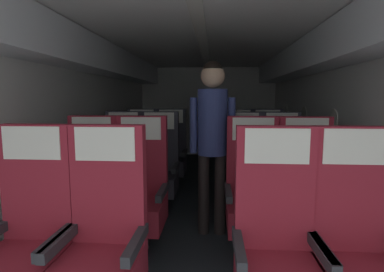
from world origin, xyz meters
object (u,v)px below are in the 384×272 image
seat_a_right_window (277,251)px  seat_c_right_window (243,171)px  seat_a_left_window (29,241)px  seat_a_left_aisle (103,244)px  flight_attendant (212,129)px  seat_b_left_aisle (140,194)px  seat_d_right_window (238,156)px  seat_c_left_aisle (159,169)px  seat_b_right_aisle (307,198)px  seat_d_left_aisle (171,155)px  seat_d_left_window (141,154)px  seat_d_right_aisle (268,156)px  seat_c_left_window (122,168)px  seat_b_left_window (90,193)px  seat_b_right_window (253,196)px  seat_a_right_aisle (357,253)px  seat_c_right_aisle (282,171)px

seat_a_right_window → seat_c_right_window: size_ratio=1.00×
seat_a_left_window → seat_c_right_window: same height
seat_a_left_aisle → flight_attendant: (0.62, 1.24, 0.55)m
seat_b_left_aisle → seat_d_right_window: size_ratio=1.00×
seat_a_left_aisle → seat_d_right_window: bearing=70.4°
seat_c_left_aisle → seat_c_right_window: same height
seat_b_right_aisle → seat_c_right_window: (-0.45, 0.92, 0.00)m
flight_attendant → seat_d_left_aisle: bearing=-81.2°
seat_d_left_window → seat_a_left_window: bearing=-90.0°
seat_c_left_aisle → seat_d_right_aisle: (1.44, 0.95, 0.00)m
seat_c_left_window → seat_a_left_window: bearing=-89.8°
seat_d_left_aisle → flight_attendant: flight_attendant is taller
seat_b_left_window → seat_d_right_aisle: (1.89, 1.87, 0.00)m
seat_b_right_window → seat_c_right_window: 0.91m
seat_c_right_window → seat_d_right_aisle: 1.05m
seat_d_right_aisle → seat_b_left_window: bearing=-135.2°
seat_a_left_window → seat_b_left_window: 0.92m
seat_b_left_aisle → seat_b_right_window: bearing=1.1°
seat_c_left_window → seat_a_right_window: bearing=-52.4°
seat_c_left_window → seat_d_left_aisle: same height
seat_a_left_window → seat_a_left_aisle: bearing=-1.0°
seat_c_left_aisle → seat_d_left_aisle: 0.94m
seat_c_left_aisle → seat_d_left_aisle: same height
seat_a_left_aisle → seat_d_left_aisle: bearing=90.2°
seat_a_left_aisle → seat_b_left_window: bearing=116.5°
seat_c_left_aisle → seat_b_right_window: bearing=-42.5°
seat_d_left_aisle → seat_b_left_window: bearing=-103.7°
seat_b_left_aisle → seat_d_right_window: bearing=61.6°
seat_c_left_window → seat_d_right_aisle: 2.10m
seat_c_right_window → seat_d_right_window: bearing=89.2°
seat_a_left_aisle → seat_b_right_window: bearing=44.0°
seat_c_left_aisle → seat_d_left_window: size_ratio=1.00×
seat_b_right_window → seat_d_right_window: (0.01, 1.83, 0.00)m
seat_a_right_aisle → seat_b_left_window: same height
seat_b_right_aisle → seat_c_right_aisle: 0.93m
seat_a_left_aisle → seat_c_left_window: bearing=103.8°
seat_b_right_aisle → seat_b_left_aisle: bearing=-179.8°
seat_a_right_window → seat_b_right_window: size_ratio=1.00×
seat_b_left_window → seat_b_right_aisle: (1.90, 0.00, 0.00)m
seat_b_left_window → seat_c_right_window: 1.71m
seat_c_left_window → seat_b_left_aisle: bearing=-64.7°
seat_b_left_aisle → seat_b_right_aisle: (1.44, 0.01, 0.00)m
seat_a_left_window → seat_c_left_aisle: size_ratio=1.00×
seat_c_left_window → seat_b_right_aisle: bearing=-26.5°
seat_b_left_window → seat_d_right_aisle: size_ratio=1.00×
seat_c_right_window → seat_d_right_aisle: size_ratio=1.00×
seat_a_left_window → seat_b_left_aisle: same height
seat_b_right_window → seat_d_left_window: 2.34m
seat_b_right_aisle → seat_a_left_window: bearing=-153.9°
seat_c_left_aisle → seat_d_left_window: (-0.44, 0.94, 0.00)m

